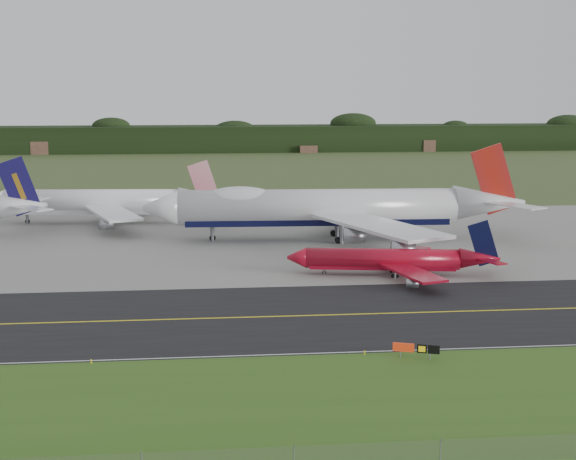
{
  "coord_description": "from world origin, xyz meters",
  "views": [
    {
      "loc": [
        -12.3,
        -107.44,
        30.48
      ],
      "look_at": [
        0.4,
        22.0,
        7.09
      ],
      "focal_mm": 50.0,
      "sensor_mm": 36.0,
      "label": 1
    }
  ],
  "objects_px": {
    "jet_red_737": "(394,260)",
    "taxiway_sign": "(416,348)",
    "jet_ba_747": "(331,208)",
    "jet_star_tail": "(105,202)"
  },
  "relations": [
    {
      "from": "taxiway_sign",
      "to": "jet_ba_747",
      "type": "bearing_deg",
      "value": 89.07
    },
    {
      "from": "jet_red_737",
      "to": "taxiway_sign",
      "type": "relative_size",
      "value": 6.86
    },
    {
      "from": "jet_red_737",
      "to": "jet_star_tail",
      "type": "xyz_separation_m",
      "value": [
        -53.15,
        55.93,
        2.18
      ]
    },
    {
      "from": "jet_star_tail",
      "to": "jet_red_737",
      "type": "bearing_deg",
      "value": -46.46
    },
    {
      "from": "jet_red_737",
      "to": "taxiway_sign",
      "type": "bearing_deg",
      "value": -99.55
    },
    {
      "from": "jet_ba_747",
      "to": "jet_red_737",
      "type": "relative_size",
      "value": 2.22
    },
    {
      "from": "jet_red_737",
      "to": "jet_ba_747",
      "type": "bearing_deg",
      "value": 100.15
    },
    {
      "from": "jet_ba_747",
      "to": "jet_red_737",
      "type": "bearing_deg",
      "value": -79.85
    },
    {
      "from": "jet_red_737",
      "to": "taxiway_sign",
      "type": "distance_m",
      "value": 40.92
    },
    {
      "from": "jet_red_737",
      "to": "taxiway_sign",
      "type": "height_order",
      "value": "jet_red_737"
    }
  ]
}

